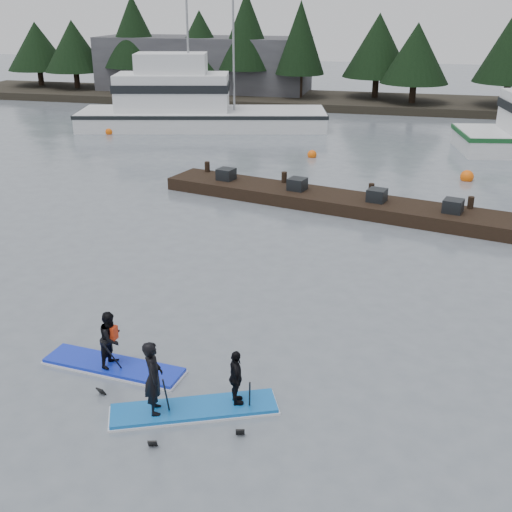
% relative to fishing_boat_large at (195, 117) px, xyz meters
% --- Properties ---
extents(ground, '(160.00, 160.00, 0.00)m').
position_rel_fishing_boat_large_xyz_m(ground, '(10.07, -29.95, -0.69)').
color(ground, slate).
rests_on(ground, ground).
extents(far_shore, '(70.00, 8.00, 0.60)m').
position_rel_fishing_boat_large_xyz_m(far_shore, '(10.07, 12.05, -0.39)').
color(far_shore, '#2D281E').
rests_on(far_shore, ground).
extents(treeline, '(60.00, 4.00, 8.00)m').
position_rel_fishing_boat_large_xyz_m(treeline, '(10.07, 12.05, -0.69)').
color(treeline, black).
rests_on(treeline, ground).
extents(waterfront_building, '(18.00, 6.00, 5.00)m').
position_rel_fishing_boat_large_xyz_m(waterfront_building, '(-3.93, 14.05, 1.81)').
color(waterfront_building, '#4C4C51').
rests_on(waterfront_building, ground).
extents(fishing_boat_large, '(16.78, 8.17, 9.30)m').
position_rel_fishing_boat_large_xyz_m(fishing_boat_large, '(0.00, 0.00, 0.00)').
color(fishing_boat_large, white).
rests_on(fishing_boat_large, ground).
extents(floating_dock, '(15.96, 5.98, 0.53)m').
position_rel_fishing_boat_large_xyz_m(floating_dock, '(11.57, -15.36, -0.43)').
color(floating_dock, black).
rests_on(floating_dock, ground).
extents(buoy_b, '(0.50, 0.50, 0.50)m').
position_rel_fishing_boat_large_xyz_m(buoy_b, '(8.94, -6.54, -0.69)').
color(buoy_b, '#FF630C').
rests_on(buoy_b, ground).
extents(buoy_a, '(0.57, 0.57, 0.57)m').
position_rel_fishing_boat_large_xyz_m(buoy_a, '(-4.69, -3.27, -0.69)').
color(buoy_a, '#FF630C').
rests_on(buoy_a, ground).
extents(buoy_d, '(0.63, 0.63, 0.63)m').
position_rel_fishing_boat_large_xyz_m(buoy_d, '(16.89, -9.51, -0.69)').
color(buoy_d, '#FF630C').
rests_on(buoy_d, ground).
extents(paddleboard_solo, '(3.46, 1.28, 1.90)m').
position_rel_fishing_boat_large_xyz_m(paddleboard_solo, '(7.85, -28.99, -0.21)').
color(paddleboard_solo, '#152ECC').
rests_on(paddleboard_solo, ground).
extents(paddleboard_duo, '(3.52, 2.14, 2.21)m').
position_rel_fishing_boat_large_xyz_m(paddleboard_duo, '(10.20, -30.17, -0.12)').
color(paddleboard_duo, blue).
rests_on(paddleboard_duo, ground).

